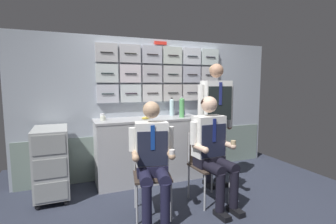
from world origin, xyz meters
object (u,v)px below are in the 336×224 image
espresso_cup_small (102,116)px  service_trolley (52,161)px  snack_banana (146,118)px  crew_member_right (212,145)px  crew_member_left (153,155)px  folding_chair_left (151,166)px  folding_chair_right (205,158)px  crew_member_standing (216,113)px  water_bottle_tall (182,107)px

espresso_cup_small → service_trolley: bearing=-160.3°
espresso_cup_small → snack_banana: 0.63m
crew_member_right → crew_member_left: bearing=-177.1°
folding_chair_left → crew_member_right: crew_member_right is taller
folding_chair_right → espresso_cup_small: size_ratio=10.22×
folding_chair_left → snack_banana: snack_banana is taller
service_trolley → folding_chair_right: size_ratio=1.06×
espresso_cup_small → snack_banana: espresso_cup_small is taller
crew_member_right → espresso_cup_small: crew_member_right is taller
service_trolley → folding_chair_left: 1.32m
folding_chair_right → crew_member_standing: bearing=41.7°
crew_member_left → crew_member_standing: size_ratio=0.73×
crew_member_right → snack_banana: 1.10m
service_trolley → crew_member_standing: size_ratio=0.52×
folding_chair_right → espresso_cup_small: bearing=139.3°
crew_member_left → water_bottle_tall: (0.79, 0.95, 0.40)m
crew_member_right → crew_member_standing: crew_member_standing is taller
snack_banana → crew_member_standing: bearing=-27.6°
service_trolley → snack_banana: 1.35m
crew_member_standing → water_bottle_tall: (-0.31, 0.45, 0.06)m
folding_chair_left → crew_member_right: bearing=-9.2°
crew_member_standing → water_bottle_tall: size_ratio=5.43×
crew_member_standing → folding_chair_left: bearing=-162.0°
folding_chair_right → water_bottle_tall: bearing=87.4°
espresso_cup_small → crew_member_standing: bearing=-24.2°
crew_member_left → folding_chair_right: bearing=14.6°
folding_chair_right → crew_member_standing: crew_member_standing is taller
folding_chair_left → service_trolley: bearing=144.4°
snack_banana → crew_member_left: bearing=-103.2°
snack_banana → folding_chair_right: bearing=-55.3°
folding_chair_right → espresso_cup_small: (-1.12, 0.97, 0.46)m
espresso_cup_small → snack_banana: (0.60, -0.20, -0.02)m
crew_member_right → espresso_cup_small: 1.62m
service_trolley → crew_member_standing: bearing=-11.1°
service_trolley → folding_chair_right: bearing=-22.1°
crew_member_left → espresso_cup_small: (-0.37, 1.16, 0.29)m
folding_chair_left → crew_member_left: bearing=-101.6°
water_bottle_tall → folding_chair_right: bearing=-92.6°
folding_chair_right → snack_banana: 1.03m
crew_member_left → folding_chair_right: size_ratio=1.48×
crew_member_standing → espresso_cup_small: size_ratio=20.67×
crew_member_right → folding_chair_left: bearing=170.8°
folding_chair_right → water_bottle_tall: size_ratio=2.69×
crew_member_standing → water_bottle_tall: 0.55m
folding_chair_left → espresso_cup_small: bearing=111.8°
crew_member_right → snack_banana: (-0.54, 0.92, 0.24)m
folding_chair_right → snack_banana: size_ratio=4.97×
crew_member_left → crew_member_standing: crew_member_standing is taller
service_trolley → water_bottle_tall: size_ratio=2.85×
service_trolley → snack_banana: bearing=1.7°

